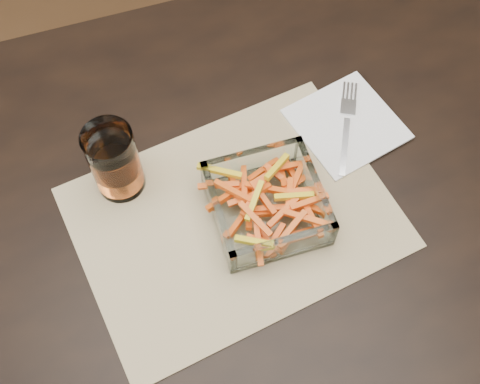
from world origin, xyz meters
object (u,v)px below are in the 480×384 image
dining_table (285,226)px  glass_bowl (267,205)px  tumbler (115,163)px  fork (347,124)px

dining_table → glass_bowl: size_ratio=10.16×
glass_bowl → tumbler: tumbler is taller
glass_bowl → fork: bearing=31.2°
dining_table → fork: size_ratio=9.68×
dining_table → glass_bowl: bearing=-169.2°
fork → dining_table: bearing=-116.4°
dining_table → glass_bowl: (-0.04, -0.01, 0.12)m
dining_table → glass_bowl: glass_bowl is taller
glass_bowl → fork: glass_bowl is taller
tumbler → fork: tumbler is taller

